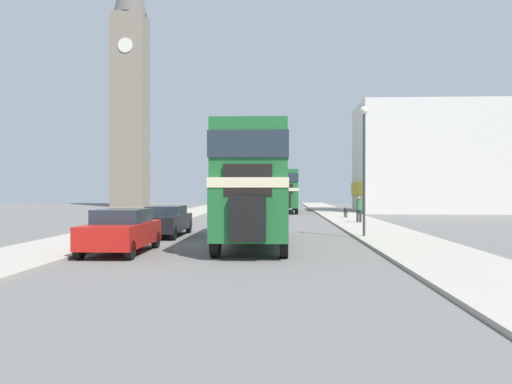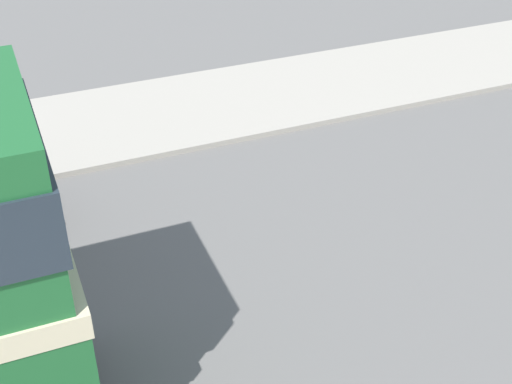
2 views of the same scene
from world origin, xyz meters
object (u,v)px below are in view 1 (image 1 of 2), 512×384
object	(u,v)px
car_parked_near	(121,231)
bicycle_on_pavement	(346,213)
street_lamp	(364,151)
double_decker_bus	(256,179)
church_tower	(130,75)
pedestrian_walking	(359,208)
bus_distant	(284,187)
car_parked_mid	(166,220)

from	to	relation	value
car_parked_near	bicycle_on_pavement	xyz separation A→B (m)	(10.49, 20.78, -0.31)
street_lamp	double_decker_bus	bearing A→B (deg)	-155.47
car_parked_near	church_tower	distance (m)	52.90
double_decker_bus	bicycle_on_pavement	bearing A→B (deg)	71.01
bicycle_on_pavement	street_lamp	distance (m)	15.56
bicycle_on_pavement	church_tower	xyz separation A→B (m)	(-24.78, 27.35, 16.98)
street_lamp	church_tower	xyz separation A→B (m)	(-23.62, 42.47, 13.50)
double_decker_bus	street_lamp	distance (m)	5.43
car_parked_near	pedestrian_walking	xyz separation A→B (m)	(10.60, 15.10, 0.26)
double_decker_bus	pedestrian_walking	xyz separation A→B (m)	(6.06, 11.64, -1.62)
pedestrian_walking	bus_distant	bearing A→B (deg)	105.22
car_parked_near	street_lamp	world-z (taller)	street_lamp
street_lamp	church_tower	bearing A→B (deg)	119.08
bus_distant	church_tower	world-z (taller)	church_tower
car_parked_near	bicycle_on_pavement	world-z (taller)	car_parked_near
car_parked_near	church_tower	world-z (taller)	church_tower
pedestrian_walking	car_parked_mid	bearing A→B (deg)	-140.12
bus_distant	car_parked_near	size ratio (longest dim) A/B	2.66
double_decker_bus	street_lamp	xyz separation A→B (m)	(4.80, 2.19, 1.28)
car_parked_mid	street_lamp	world-z (taller)	street_lamp
bus_distant	church_tower	bearing A→B (deg)	141.80
car_parked_near	street_lamp	distance (m)	11.37
double_decker_bus	street_lamp	world-z (taller)	street_lamp
double_decker_bus	bus_distant	size ratio (longest dim) A/B	0.99
double_decker_bus	pedestrian_walking	bearing A→B (deg)	62.49
church_tower	bicycle_on_pavement	bearing A→B (deg)	-47.83
double_decker_bus	car_parked_mid	size ratio (longest dim) A/B	2.39
bus_distant	bicycle_on_pavement	size ratio (longest dim) A/B	6.27
bus_distant	bicycle_on_pavement	bearing A→B (deg)	-68.32
bus_distant	pedestrian_walking	size ratio (longest dim) A/B	6.68
car_parked_mid	street_lamp	xyz separation A→B (m)	(9.24, -0.68, 3.20)
car_parked_mid	double_decker_bus	bearing A→B (deg)	-32.87
double_decker_bus	bus_distant	distance (m)	28.78
bus_distant	pedestrian_walking	xyz separation A→B (m)	(4.65, -17.11, -1.38)
double_decker_bus	bicycle_on_pavement	size ratio (longest dim) A/B	6.21
double_decker_bus	pedestrian_walking	world-z (taller)	double_decker_bus
pedestrian_walking	church_tower	xyz separation A→B (m)	(-24.88, 33.03, 16.41)
car_parked_mid	street_lamp	distance (m)	9.80
street_lamp	church_tower	world-z (taller)	church_tower
bicycle_on_pavement	bus_distant	bearing A→B (deg)	111.68
double_decker_bus	car_parked_mid	xyz separation A→B (m)	(-4.44, 2.87, -1.92)
car_parked_near	car_parked_mid	world-z (taller)	car_parked_near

